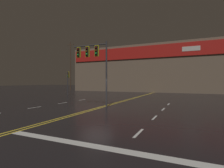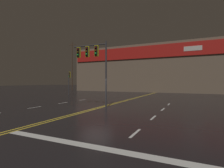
% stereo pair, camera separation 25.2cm
% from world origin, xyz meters
% --- Properties ---
extents(ground_plane, '(200.00, 200.00, 0.00)m').
position_xyz_m(ground_plane, '(0.00, 0.00, 0.00)').
color(ground_plane, black).
extents(road_markings, '(15.15, 60.00, 0.01)m').
position_xyz_m(road_markings, '(1.02, -1.49, 0.00)').
color(road_markings, gold).
rests_on(road_markings, ground).
extents(traffic_signal_median, '(3.44, 0.36, 5.76)m').
position_xyz_m(traffic_signal_median, '(-1.01, 0.92, 4.50)').
color(traffic_signal_median, '#38383D').
rests_on(traffic_signal_median, ground).
extents(traffic_signal_corner_northwest, '(0.42, 0.36, 3.91)m').
position_xyz_m(traffic_signal_corner_northwest, '(-11.43, 10.57, 2.88)').
color(traffic_signal_corner_northwest, '#38383D').
rests_on(traffic_signal_corner_northwest, ground).
extents(building_backdrop, '(40.40, 10.23, 10.47)m').
position_xyz_m(building_backdrop, '(0.00, 29.34, 5.25)').
color(building_backdrop, '#7A6651').
rests_on(building_backdrop, ground).
extents(utility_pole_row, '(46.79, 0.26, 12.78)m').
position_xyz_m(utility_pole_row, '(-2.49, 25.07, 5.98)').
color(utility_pole_row, '#4C3828').
rests_on(utility_pole_row, ground).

